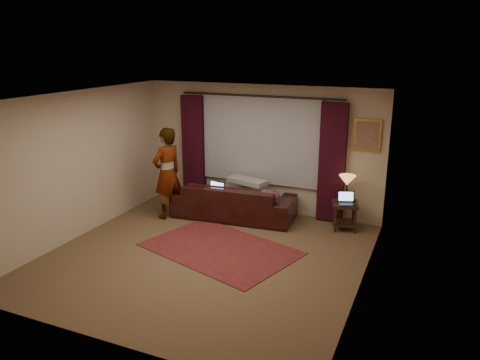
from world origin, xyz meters
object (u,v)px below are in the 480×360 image
laptop_table (347,199)px  tiffany_lamp (347,188)px  end_table (345,216)px  sofa (234,194)px  laptop_sofa (213,189)px  person (167,173)px

laptop_table → tiffany_lamp: bearing=85.3°
end_table → sofa: bearing=-173.5°
end_table → laptop_table: 0.39m
sofa → tiffany_lamp: bearing=-176.4°
laptop_sofa → end_table: (2.50, 0.50, -0.35)m
laptop_sofa → laptop_table: laptop_table is taller
laptop_sofa → tiffany_lamp: size_ratio=0.79×
sofa → laptop_table: 2.22m
sofa → end_table: bearing=-178.7°
laptop_sofa → person: person is taller
sofa → laptop_table: (2.21, 0.16, 0.16)m
laptop_table → person: bearing=169.1°
sofa → laptop_sofa: (-0.34, -0.25, 0.13)m
sofa → laptop_table: size_ratio=7.26×
tiffany_lamp → laptop_table: bearing=-73.0°
laptop_sofa → laptop_table: 2.58m
sofa → laptop_table: sofa is taller
end_table → person: bearing=-167.6°
laptop_sofa → laptop_table: bearing=21.6°
end_table → laptop_table: (0.04, -0.09, 0.38)m
tiffany_lamp → person: (-3.37, -0.83, 0.13)m
sofa → person: person is taller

